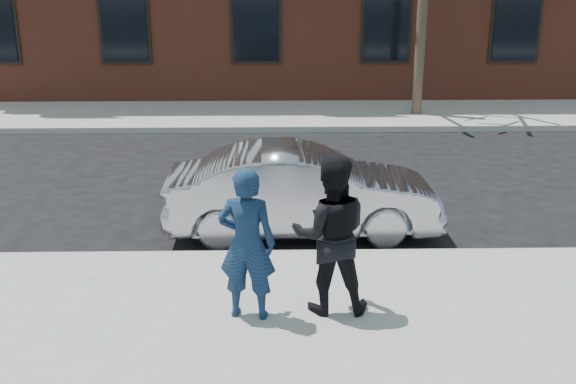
{
  "coord_description": "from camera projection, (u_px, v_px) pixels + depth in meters",
  "views": [
    {
      "loc": [
        0.6,
        -7.08,
        3.86
      ],
      "look_at": [
        0.76,
        0.4,
        1.4
      ],
      "focal_mm": 42.0,
      "sensor_mm": 36.0,
      "label": 1
    }
  ],
  "objects": [
    {
      "name": "man_hoodie",
      "position": [
        247.0,
        244.0,
        7.35
      ],
      "size": [
        0.69,
        0.55,
        1.75
      ],
      "rotation": [
        0.0,
        0.0,
        2.99
      ],
      "color": "navy",
      "rests_on": "near_sidewalk"
    },
    {
      "name": "far_curb",
      "position": [
        250.0,
        130.0,
        16.87
      ],
      "size": [
        50.0,
        0.1,
        0.15
      ],
      "primitive_type": "cube",
      "color": "#999691",
      "rests_on": "ground"
    },
    {
      "name": "near_curb",
      "position": [
        231.0,
        257.0,
        9.36
      ],
      "size": [
        50.0,
        0.1,
        0.15
      ],
      "primitive_type": "cube",
      "color": "#999691",
      "rests_on": "ground"
    },
    {
      "name": "silver_sedan",
      "position": [
        303.0,
        192.0,
        10.2
      ],
      "size": [
        4.13,
        1.49,
        1.35
      ],
      "primitive_type": "imported",
      "rotation": [
        0.0,
        0.0,
        1.59
      ],
      "color": "#999BA3",
      "rests_on": "ground"
    },
    {
      "name": "ground",
      "position": [
        224.0,
        316.0,
        7.92
      ],
      "size": [
        100.0,
        100.0,
        0.0
      ],
      "primitive_type": "plane",
      "color": "black",
      "rests_on": "ground"
    },
    {
      "name": "far_sidewalk",
      "position": [
        252.0,
        115.0,
        18.58
      ],
      "size": [
        50.0,
        3.5,
        0.15
      ],
      "primitive_type": "cube",
      "color": "gray",
      "rests_on": "ground"
    },
    {
      "name": "near_sidewalk",
      "position": [
        222.0,
        321.0,
        7.66
      ],
      "size": [
        50.0,
        3.5,
        0.15
      ],
      "primitive_type": "cube",
      "color": "gray",
      "rests_on": "ground"
    },
    {
      "name": "man_peacoat",
      "position": [
        331.0,
        235.0,
        7.49
      ],
      "size": [
        0.9,
        0.7,
        1.83
      ],
      "rotation": [
        0.0,
        0.0,
        3.13
      ],
      "color": "black",
      "rests_on": "near_sidewalk"
    }
  ]
}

